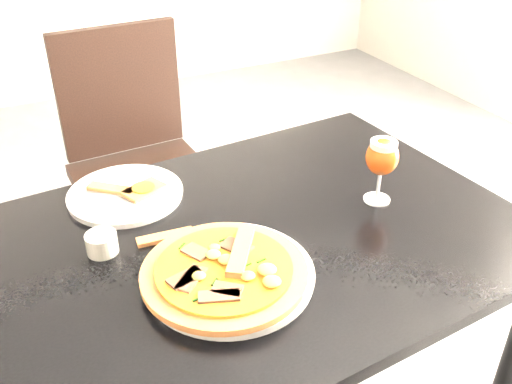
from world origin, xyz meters
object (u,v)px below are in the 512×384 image
chair_far (138,160)px  beer_glass (382,157)px  dining_table (244,271)px  pizza (224,271)px

chair_far → beer_glass: 0.97m
dining_table → pizza: (-0.09, -0.11, 0.12)m
dining_table → beer_glass: beer_glass is taller
pizza → chair_far: bearing=84.7°
dining_table → pizza: size_ratio=4.01×
pizza → beer_glass: (0.43, 0.11, 0.08)m
pizza → beer_glass: beer_glass is taller
pizza → beer_glass: bearing=14.0°
dining_table → beer_glass: (0.34, -0.00, 0.20)m
dining_table → beer_glass: 0.40m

